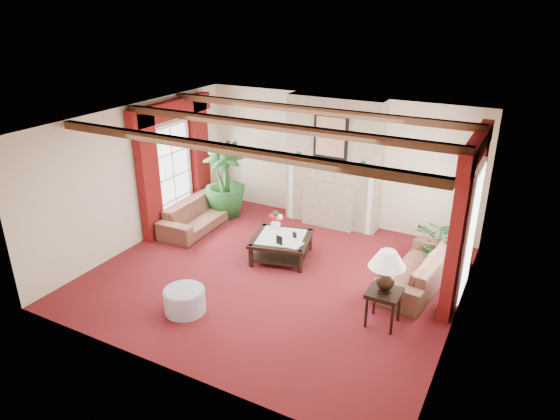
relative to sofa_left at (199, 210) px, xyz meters
The scene contains 23 objects.
floor 2.63m from the sofa_left, 23.76° to the right, with size 6.00×6.00×0.00m, color #4E0D14.
ceiling 3.48m from the sofa_left, 23.76° to the right, with size 6.00×6.00×0.00m, color white.
back_wall 3.08m from the sofa_left, 35.63° to the left, with size 6.00×0.02×2.70m, color beige.
left_wall 1.55m from the sofa_left, 120.76° to the right, with size 0.02×5.50×2.70m, color beige.
right_wall 5.56m from the sofa_left, 11.01° to the right, with size 0.02×5.50×2.70m, color beige.
ceiling_beams 3.44m from the sofa_left, 23.76° to the right, with size 6.00×3.00×0.12m, color #321D10, non-canonical shape.
fireplace 3.64m from the sofa_left, 32.31° to the left, with size 2.00×0.52×2.70m, color tan, non-canonical shape.
french_door_left 1.84m from the sofa_left, behind, with size 0.10×1.10×2.16m, color white, non-canonical shape.
french_door_right 5.62m from the sofa_left, ahead, with size 0.10×1.10×2.16m, color white, non-canonical shape.
curtains_left 2.22m from the sofa_left, behind, with size 0.20×2.40×2.55m, color #530C0B, non-canonical shape.
curtains_right 5.67m from the sofa_left, ahead, with size 0.20×2.40×2.55m, color #530C0B, non-canonical shape.
sofa_left is the anchor object (origin of this frame).
sofa_right 4.63m from the sofa_left, ahead, with size 0.82×2.08×0.79m, color #380F18.
potted_palm 0.80m from the sofa_left, 79.61° to the left, with size 1.27×1.80×0.91m, color black.
small_plant 4.84m from the sofa_left, ahead, with size 1.11×1.15×0.69m, color black.
coffee_table 2.22m from the sofa_left, 10.77° to the right, with size 1.04×1.04×0.42m, color black, non-canonical shape.
side_table 4.71m from the sofa_left, 19.07° to the right, with size 0.48×0.48×0.56m, color black, non-canonical shape.
ottoman 3.13m from the sofa_left, 57.72° to the right, with size 0.63×0.63×0.37m, color #9492A6.
table_lamp 4.74m from the sofa_left, 19.07° to the right, with size 0.53×0.53×0.67m, color black, non-canonical shape.
flower_vase 1.89m from the sofa_left, ahead, with size 0.23×0.23×0.19m, color silver.
book 2.51m from the sofa_left, 13.86° to the right, with size 0.22×0.06×0.30m, color black.
photo_frame_a 2.39m from the sofa_left, 17.23° to the right, with size 0.13×0.02×0.17m, color black, non-canonical shape.
photo_frame_b 2.43m from the sofa_left, ahead, with size 0.09×0.02×0.12m, color black, non-canonical shape.
Camera 1 is at (3.64, -6.66, 4.44)m, focal length 32.00 mm.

